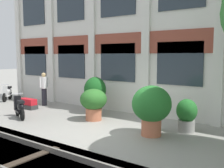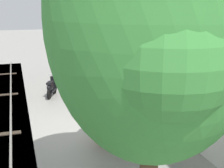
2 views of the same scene
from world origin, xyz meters
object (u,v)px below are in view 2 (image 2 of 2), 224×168
(potted_plant_stone_basin, at_px, (106,114))
(resident_by_doorway, at_px, (94,68))
(potted_plant_glazed_jar, at_px, (147,130))
(potted_plant_square_trough, at_px, (76,82))
(scooter_second_parked, at_px, (51,88))
(scooter_near_curb, at_px, (79,66))
(broadleaf_tree, at_px, (154,23))
(potted_plant_fluted_column, at_px, (116,83))
(potted_plant_ribbed_drum, at_px, (97,94))

(potted_plant_stone_basin, xyz_separation_m, resident_by_doorway, (-6.87, 1.39, -0.04))
(potted_plant_glazed_jar, height_order, potted_plant_square_trough, potted_plant_glazed_jar)
(potted_plant_glazed_jar, height_order, scooter_second_parked, potted_plant_glazed_jar)
(potted_plant_stone_basin, distance_m, scooter_near_curb, 9.88)
(potted_plant_square_trough, distance_m, resident_by_doorway, 1.24)
(potted_plant_stone_basin, distance_m, scooter_second_parked, 5.55)
(broadleaf_tree, relative_size, potted_plant_fluted_column, 4.13)
(broadleaf_tree, relative_size, potted_plant_stone_basin, 4.13)
(potted_plant_ribbed_drum, distance_m, potted_plant_fluted_column, 1.30)
(potted_plant_ribbed_drum, height_order, scooter_second_parked, potted_plant_ribbed_drum)
(scooter_near_curb, bearing_deg, potted_plant_ribbed_drum, 45.75)
(potted_plant_glazed_jar, height_order, potted_plant_ribbed_drum, potted_plant_ribbed_drum)
(resident_by_doorway, bearing_deg, potted_plant_glazed_jar, 1.38)
(potted_plant_fluted_column, relative_size, resident_by_doorway, 0.96)
(potted_plant_fluted_column, bearing_deg, potted_plant_ribbed_drum, -53.37)
(potted_plant_ribbed_drum, bearing_deg, scooter_near_curb, 174.33)
(scooter_near_curb, bearing_deg, scooter_second_parked, 24.34)
(potted_plant_square_trough, xyz_separation_m, scooter_near_curb, (-2.96, 0.81, 0.21))
(potted_plant_glazed_jar, bearing_deg, potted_plant_stone_basin, -125.35)
(scooter_second_parked, distance_m, resident_by_doorway, 2.89)
(potted_plant_glazed_jar, xyz_separation_m, potted_plant_square_trough, (-7.60, -0.72, -0.37))
(broadleaf_tree, distance_m, resident_by_doorway, 11.37)
(potted_plant_stone_basin, relative_size, potted_plant_fluted_column, 1.00)
(resident_by_doorway, bearing_deg, potted_plant_ribbed_drum, -8.96)
(scooter_second_parked, relative_size, resident_by_doorway, 0.77)
(potted_plant_fluted_column, bearing_deg, potted_plant_stone_basin, -22.90)
(potted_plant_glazed_jar, xyz_separation_m, resident_by_doorway, (-7.64, 0.31, 0.31))
(potted_plant_stone_basin, height_order, scooter_second_parked, potted_plant_stone_basin)
(scooter_near_curb, xyz_separation_m, resident_by_doorway, (2.92, 0.22, 0.47))
(broadleaf_tree, bearing_deg, scooter_second_parked, -175.27)
(potted_plant_ribbed_drum, relative_size, potted_plant_fluted_column, 0.77)
(broadleaf_tree, xyz_separation_m, potted_plant_stone_basin, (-3.93, 0.29, -3.05))
(potted_plant_glazed_jar, xyz_separation_m, potted_plant_ribbed_drum, (-3.56, -0.60, 0.14))
(broadleaf_tree, distance_m, potted_plant_fluted_column, 8.31)
(broadleaf_tree, bearing_deg, potted_plant_glazed_jar, 156.64)
(potted_plant_glazed_jar, bearing_deg, scooter_second_parked, -160.88)
(potted_plant_ribbed_drum, xyz_separation_m, potted_plant_fluted_column, (-0.77, 1.04, 0.19))
(potted_plant_square_trough, bearing_deg, resident_by_doorway, 91.94)
(potted_plant_glazed_jar, bearing_deg, scooter_near_curb, 179.51)
(potted_plant_square_trough, bearing_deg, potted_plant_stone_basin, -3.00)
(potted_plant_stone_basin, bearing_deg, potted_plant_square_trough, 177.00)
(potted_plant_square_trough, xyz_separation_m, potted_plant_fluted_column, (3.27, 1.15, 0.70))
(potted_plant_ribbed_drum, bearing_deg, potted_plant_glazed_jar, 9.60)
(potted_plant_fluted_column, relative_size, scooter_second_parked, 1.24)
(potted_plant_ribbed_drum, height_order, potted_plant_fluted_column, potted_plant_fluted_column)
(broadleaf_tree, relative_size, potted_plant_ribbed_drum, 5.34)
(potted_plant_glazed_jar, relative_size, potted_plant_stone_basin, 0.69)
(potted_plant_glazed_jar, xyz_separation_m, potted_plant_stone_basin, (-0.76, -1.08, 0.36))
(potted_plant_glazed_jar, relative_size, potted_plant_ribbed_drum, 0.89)
(potted_plant_glazed_jar, relative_size, scooter_second_parked, 0.85)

